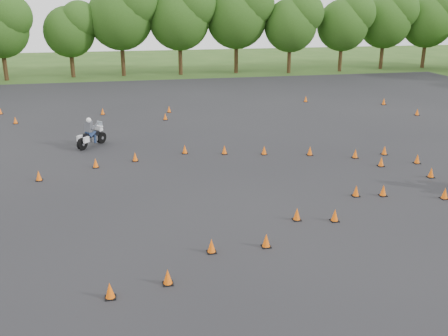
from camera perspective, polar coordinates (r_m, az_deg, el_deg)
ground at (r=17.38m, az=2.73°, el=-7.88°), size 140.00×140.00×0.00m
asphalt_pad at (r=22.77m, az=-1.03°, el=-1.29°), size 62.00×62.00×0.00m
treeline at (r=50.87m, az=-4.43°, el=15.05°), size 86.95×32.44×10.97m
traffic_cones at (r=22.60m, az=-0.35°, el=-0.83°), size 36.41×32.90×0.45m
rider_grey at (r=28.68m, az=-14.96°, el=4.02°), size 1.92×2.10×1.68m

